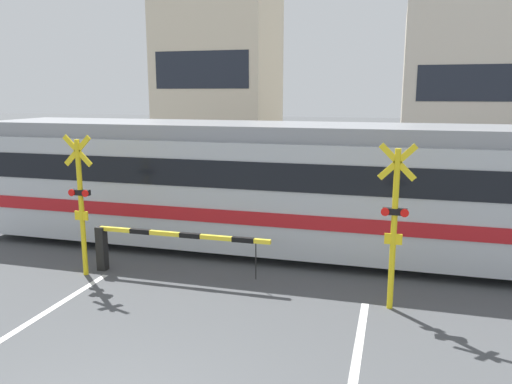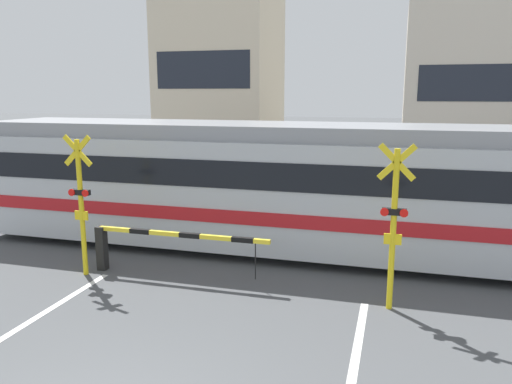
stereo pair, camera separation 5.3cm
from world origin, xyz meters
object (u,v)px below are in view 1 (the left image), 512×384
object	(u,v)px
commuter_train	(401,189)
pedestrian	(271,173)
crossing_barrier_far	(350,199)
crossing_signal_right	(394,220)
crossing_signal_left	(81,199)
crossing_barrier_near	(146,242)

from	to	relation	value
commuter_train	pedestrian	xyz separation A→B (m)	(-4.80, 6.40, -0.82)
crossing_barrier_far	crossing_signal_right	bearing A→B (deg)	-78.02
crossing_signal_left	pedestrian	size ratio (longest dim) A/B	1.95
crossing_barrier_near	pedestrian	size ratio (longest dim) A/B	2.54
crossing_signal_left	pedestrian	bearing A→B (deg)	78.59
crossing_signal_left	commuter_train	bearing A→B (deg)	24.19
crossing_barrier_far	crossing_signal_left	world-z (taller)	crossing_signal_left
crossing_barrier_near	crossing_signal_left	size ratio (longest dim) A/B	1.30
crossing_barrier_near	crossing_signal_left	bearing A→B (deg)	-164.15
crossing_barrier_far	pedestrian	world-z (taller)	pedestrian
commuter_train	crossing_barrier_near	size ratio (longest dim) A/B	5.41
crossing_signal_right	pedestrian	size ratio (longest dim) A/B	1.95
pedestrian	crossing_signal_right	bearing A→B (deg)	-63.64
commuter_train	crossing_barrier_far	size ratio (longest dim) A/B	5.41
crossing_signal_left	crossing_signal_right	size ratio (longest dim) A/B	1.00
commuter_train	crossing_signal_left	world-z (taller)	commuter_train
crossing_barrier_far	crossing_signal_right	size ratio (longest dim) A/B	1.30
crossing_barrier_near	crossing_signal_right	bearing A→B (deg)	-4.05
crossing_signal_right	crossing_signal_left	bearing A→B (deg)	180.00
commuter_train	crossing_signal_right	xyz separation A→B (m)	(-0.13, -3.01, -0.01)
pedestrian	crossing_barrier_far	bearing A→B (deg)	-44.00
commuter_train	pedestrian	distance (m)	8.04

